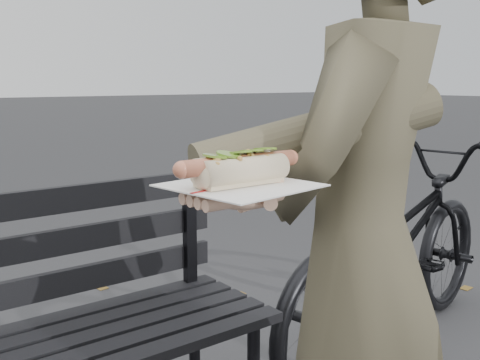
{
  "coord_description": "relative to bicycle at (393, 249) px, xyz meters",
  "views": [
    {
      "loc": [
        -0.42,
        -0.68,
        1.19
      ],
      "look_at": [
        0.08,
        -0.03,
        1.04
      ],
      "focal_mm": 42.0,
      "sensor_mm": 36.0,
      "label": 1
    }
  ],
  "objects": [
    {
      "name": "bicycle",
      "position": [
        0.0,
        0.0,
        0.0
      ],
      "size": [
        1.8,
        0.9,
        0.91
      ],
      "primitive_type": "imported",
      "rotation": [
        0.0,
        0.0,
        1.75
      ],
      "color": "black",
      "rests_on": "ground"
    },
    {
      "name": "person",
      "position": [
        -1.08,
        -0.72,
        0.36
      ],
      "size": [
        0.7,
        0.59,
        1.62
      ],
      "primitive_type": "imported",
      "rotation": [
        0.0,
        0.0,
        3.54
      ],
      "color": "brown",
      "rests_on": "ground"
    },
    {
      "name": "held_hotdog",
      "position": [
        -1.29,
        -0.76,
        0.62
      ],
      "size": [
        0.63,
        0.32,
        0.2
      ],
      "color": "brown"
    }
  ]
}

